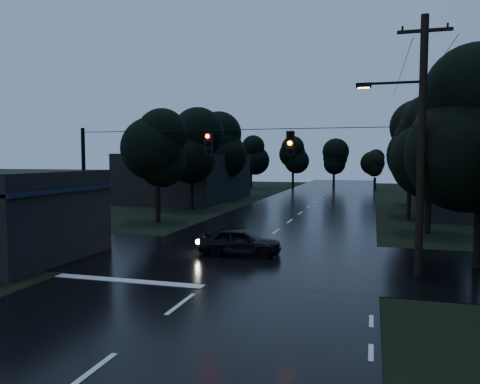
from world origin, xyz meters
The scene contains 16 objects.
ground centered at (0.00, 0.00, 0.00)m, with size 160.00×160.00×0.00m, color black.
main_road centered at (0.00, 30.00, 0.00)m, with size 12.00×120.00×0.02m, color black.
cross_street centered at (0.00, 12.00, 0.00)m, with size 60.00×9.00×0.02m, color black.
building_far_right centered at (14.00, 34.00, 2.20)m, with size 10.00×14.00×4.40m, color black.
building_far_left centered at (-14.00, 40.00, 2.50)m, with size 10.00×16.00×5.00m, color black.
utility_pole_main centered at (7.41, 11.00, 5.26)m, with size 3.50×0.30×10.00m.
utility_pole_far centered at (8.30, 28.00, 3.88)m, with size 2.00×0.30×7.50m.
anchor_pole_left centered at (-7.50, 11.00, 3.00)m, with size 0.18×0.18×6.00m, color black.
span_signals centered at (0.56, 10.99, 5.24)m, with size 15.00×0.37×1.12m.
tree_left_a centered at (-9.00, 22.00, 5.24)m, with size 3.92×3.92×8.26m.
tree_left_b centered at (-9.60, 30.00, 5.62)m, with size 4.20×4.20×8.85m.
tree_left_c centered at (-10.20, 40.00, 5.99)m, with size 4.48×4.48×9.44m.
tree_right_a centered at (9.00, 22.00, 5.62)m, with size 4.20×4.20×8.85m.
tree_right_b centered at (9.60, 30.00, 5.99)m, with size 4.48×4.48×9.44m.
tree_right_c centered at (10.20, 40.00, 6.37)m, with size 4.76×4.76×10.03m.
car centered at (-0.23, 12.64, 0.66)m, with size 1.56×3.88×1.32m, color black.
Camera 1 is at (5.72, -8.31, 4.59)m, focal length 35.00 mm.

